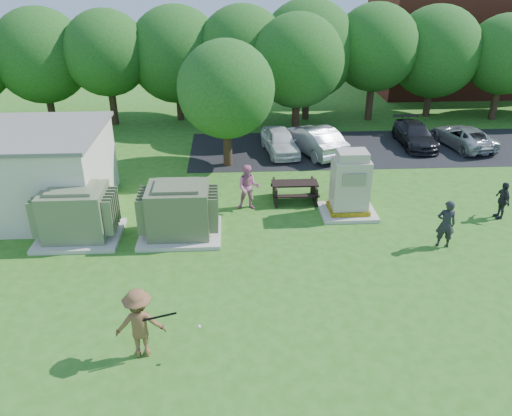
{
  "coord_description": "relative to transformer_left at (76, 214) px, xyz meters",
  "views": [
    {
      "loc": [
        -0.85,
        -11.86,
        9.26
      ],
      "look_at": [
        0.0,
        4.0,
        1.3
      ],
      "focal_mm": 35.0,
      "sensor_mm": 36.0,
      "label": 1
    }
  ],
  "objects": [
    {
      "name": "generator_cabinet",
      "position": [
        10.31,
        1.39,
        0.2
      ],
      "size": [
        2.2,
        1.8,
        2.68
      ],
      "color": "beige",
      "rests_on": "ground"
    },
    {
      "name": "batter",
      "position": [
        3.24,
        -6.25,
        0.02
      ],
      "size": [
        1.33,
        0.83,
        1.98
      ],
      "primitive_type": "imported",
      "rotation": [
        0.0,
        0.0,
        3.22
      ],
      "color": "brown",
      "rests_on": "ground"
    },
    {
      "name": "person_at_picnic",
      "position": [
        6.33,
        2.06,
        -0.01
      ],
      "size": [
        0.97,
        0.77,
        1.91
      ],
      "primitive_type": "imported",
      "rotation": [
        0.0,
        0.0,
        -0.05
      ],
      "color": "#C96A94",
      "rests_on": "ground"
    },
    {
      "name": "brick_building",
      "position": [
        24.5,
        22.5,
        3.03
      ],
      "size": [
        15.0,
        8.0,
        8.0
      ],
      "primitive_type": "cube",
      "color": "maroon",
      "rests_on": "ground"
    },
    {
      "name": "parking_strip",
      "position": [
        13.5,
        9.0,
        -0.96
      ],
      "size": [
        20.0,
        6.0,
        0.01
      ],
      "primitive_type": "cube",
      "color": "#232326",
      "rests_on": "ground"
    },
    {
      "name": "tree_row",
      "position": [
        8.25,
        14.0,
        3.18
      ],
      "size": [
        41.3,
        13.3,
        7.3
      ],
      "color": "#47301E",
      "rests_on": "ground"
    },
    {
      "name": "ground",
      "position": [
        6.5,
        -4.5,
        -0.97
      ],
      "size": [
        120.0,
        120.0,
        0.0
      ],
      "primitive_type": "plane",
      "color": "#2D6619",
      "rests_on": "ground"
    },
    {
      "name": "batting_equipment",
      "position": [
        3.86,
        -6.37,
        0.28
      ],
      "size": [
        1.54,
        0.36,
        0.39
      ],
      "color": "black",
      "rests_on": "ground"
    },
    {
      "name": "transformer_right",
      "position": [
        3.7,
        0.0,
        0.0
      ],
      "size": [
        3.0,
        2.4,
        2.07
      ],
      "color": "beige",
      "rests_on": "ground"
    },
    {
      "name": "transformer_left",
      "position": [
        0.0,
        0.0,
        0.0
      ],
      "size": [
        3.0,
        2.4,
        2.07
      ],
      "color": "beige",
      "rests_on": "ground"
    },
    {
      "name": "person_by_generator",
      "position": [
        13.16,
        -1.3,
        -0.07
      ],
      "size": [
        0.73,
        0.56,
        1.8
      ],
      "primitive_type": "imported",
      "rotation": [
        0.0,
        0.0,
        2.93
      ],
      "color": "black",
      "rests_on": "ground"
    },
    {
      "name": "car_silver_a",
      "position": [
        10.05,
        8.49,
        -0.23
      ],
      "size": [
        3.07,
        4.73,
        1.47
      ],
      "primitive_type": "imported",
      "rotation": [
        0.0,
        0.0,
        3.51
      ],
      "color": "#B7B7BC",
      "rests_on": "ground"
    },
    {
      "name": "person_walking_right",
      "position": [
        16.26,
        0.73,
        -0.21
      ],
      "size": [
        0.4,
        0.91,
        1.53
      ],
      "primitive_type": "imported",
      "rotation": [
        0.0,
        0.0,
        4.75
      ],
      "color": "#27262B",
      "rests_on": "ground"
    },
    {
      "name": "car_white",
      "position": [
        8.26,
        8.59,
        -0.32
      ],
      "size": [
        2.04,
        3.98,
        1.3
      ],
      "primitive_type": "imported",
      "rotation": [
        0.0,
        0.0,
        0.14
      ],
      "color": "white",
      "rests_on": "ground"
    },
    {
      "name": "picnic_table",
      "position": [
        8.31,
        2.75,
        -0.45
      ],
      "size": [
        1.93,
        1.45,
        0.83
      ],
      "color": "black",
      "rests_on": "ground"
    },
    {
      "name": "car_silver_b",
      "position": [
        18.33,
        9.04,
        -0.39
      ],
      "size": [
        2.7,
        4.48,
        1.16
      ],
      "primitive_type": "imported",
      "rotation": [
        0.0,
        0.0,
        3.34
      ],
      "color": "#A4A5A8",
      "rests_on": "ground"
    },
    {
      "name": "car_dark",
      "position": [
        15.78,
        9.39,
        -0.37
      ],
      "size": [
        1.77,
        4.17,
        1.2
      ],
      "primitive_type": "imported",
      "rotation": [
        0.0,
        0.0,
        -0.02
      ],
      "color": "black",
      "rests_on": "ground"
    }
  ]
}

